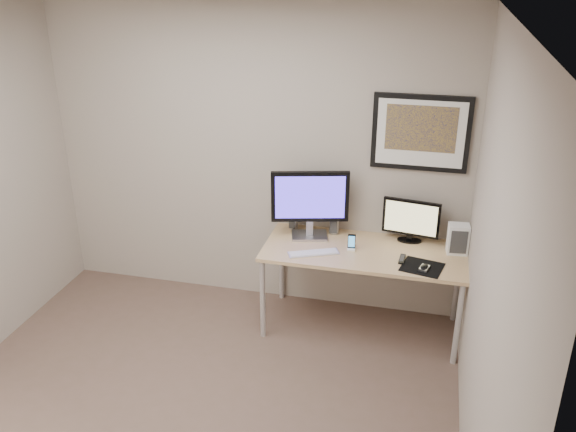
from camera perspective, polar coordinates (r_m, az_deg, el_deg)
name	(u,v)px	position (r m, az deg, el deg)	size (l,w,h in m)	color
floor	(188,417)	(4.43, -9.35, -18.04)	(3.60, 3.60, 0.00)	brown
room	(198,168)	(3.95, -8.44, 4.50)	(3.60, 3.60, 3.60)	white
desk	(364,257)	(4.92, 7.11, -3.84)	(1.60, 0.70, 0.73)	#A2744E
framed_art	(421,133)	(4.86, 12.31, 7.60)	(0.75, 0.04, 0.60)	black
monitor_large	(310,202)	(4.94, 2.06, 1.36)	(0.62, 0.27, 0.57)	#A5A5A9
monitor_tv	(411,220)	(5.01, 11.44, -0.35)	(0.46, 0.13, 0.36)	black
speaker_left	(294,219)	(5.18, 0.55, -0.26)	(0.07, 0.07, 0.18)	#A5A5A9
speaker_right	(334,222)	(5.10, 4.35, -0.57)	(0.08, 0.08, 0.20)	#A5A5A9
phone_dock	(352,242)	(4.85, 5.97, -2.44)	(0.06, 0.06, 0.14)	black
keyboard	(313,253)	(4.79, 2.40, -3.47)	(0.40, 0.11, 0.01)	silver
mousepad	(422,267)	(4.70, 12.43, -4.69)	(0.30, 0.26, 0.00)	black
mouse	(424,267)	(4.67, 12.64, -4.70)	(0.06, 0.10, 0.03)	black
remote	(402,259)	(4.78, 10.62, -3.96)	(0.04, 0.15, 0.02)	black
fan_unit	(458,239)	(4.93, 15.62, -2.08)	(0.16, 0.12, 0.24)	white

